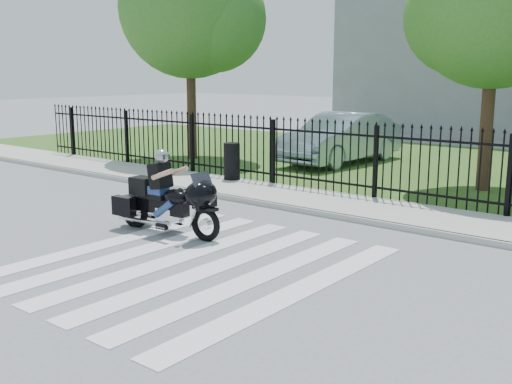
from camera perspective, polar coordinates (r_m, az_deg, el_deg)
The scene contains 11 objects.
ground at distance 9.64m, azimuth -5.93°, elevation -6.82°, with size 120.00×120.00×0.00m, color slate.
crosswalk at distance 9.64m, azimuth -5.93°, elevation -6.78°, with size 5.00×5.50×0.01m, color silver, non-canonical shape.
sidewalk at distance 13.50m, azimuth 9.19°, elevation -1.39°, with size 40.00×2.00×0.12m, color #ADAAA3.
curb at distance 12.66m, azimuth 6.93°, elevation -2.17°, with size 40.00×0.12×0.12m, color #ADAAA3.
grass_strip at distance 19.80m, azimuth 19.35°, elevation 1.98°, with size 40.00×12.00×0.02m, color #2B501B.
iron_fence at distance 14.21m, azimuth 11.31°, elevation 2.62°, with size 26.00×0.04×1.80m.
tree_left at distance 21.30m, azimuth -6.35°, elevation 17.09°, with size 4.80×4.80×7.58m.
tree_mid at distance 16.34m, azimuth 21.86°, elevation 16.39°, with size 4.20×4.20×6.78m.
motorcycle_rider at distance 11.39m, azimuth -8.66°, elevation -0.60°, with size 2.46×0.86×1.63m.
parked_car at distance 20.24m, azimuth 8.10°, elevation 5.11°, with size 1.77×5.07×1.67m, color #8FA5B4.
litter_bin at distance 16.36m, azimuth -2.32°, elevation 2.95°, with size 0.44×0.44×1.00m, color black.
Camera 1 is at (6.50, -6.47, 2.98)m, focal length 42.00 mm.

